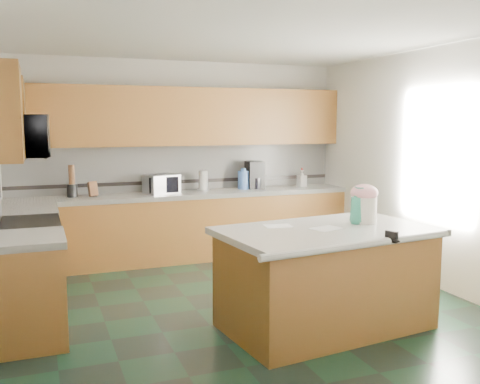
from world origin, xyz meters
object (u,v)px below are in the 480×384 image
soap_bottle_island (357,205)px  toaster_oven (162,184)px  island_top (327,232)px  knife_block (93,189)px  coffee_maker (255,175)px  treat_jar (364,210)px  island_base (326,281)px

soap_bottle_island → toaster_oven: size_ratio=0.81×
island_top → knife_block: size_ratio=10.08×
knife_block → coffee_maker: 2.26m
island_top → treat_jar: size_ratio=7.60×
island_top → toaster_oven: 3.02m
island_base → coffee_maker: (0.51, 2.92, 0.68)m
coffee_maker → toaster_oven: bearing=-175.7°
treat_jar → knife_block: bearing=107.7°
island_top → treat_jar: (0.46, 0.11, 0.15)m
island_top → treat_jar: treat_jar is taller
treat_jar → toaster_oven: (-1.32, 2.78, 0.00)m
knife_block → island_base: bearing=-71.3°
coffee_maker → island_top: bearing=-96.8°
treat_jar → coffee_maker: bearing=68.2°
treat_jar → island_base: bearing=172.8°
toaster_oven → island_top: bearing=-94.5°
knife_block → toaster_oven: size_ratio=0.44×
soap_bottle_island → treat_jar: bearing=-4.6°
treat_jar → coffee_maker: size_ratio=0.64×
soap_bottle_island → coffee_maker: size_ratio=0.89×
treat_jar → soap_bottle_island: (-0.09, -0.02, 0.05)m
island_base → island_top: bearing=-6.6°
toaster_oven → treat_jar: bearing=-85.6°
soap_bottle_island → coffee_maker: 2.84m
soap_bottle_island → knife_block: bearing=109.5°
island_base → coffee_maker: coffee_maker is taller
knife_block → coffee_maker: size_ratio=0.48×
island_top → knife_block: (-1.75, 2.89, 0.12)m
treat_jar → soap_bottle_island: soap_bottle_island is taller
island_base → coffee_maker: size_ratio=4.61×
treat_jar → toaster_oven: bearing=94.5°
island_base → soap_bottle_island: bearing=7.2°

